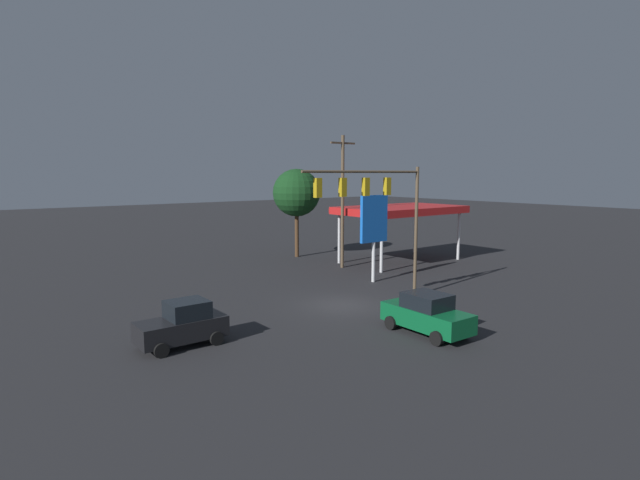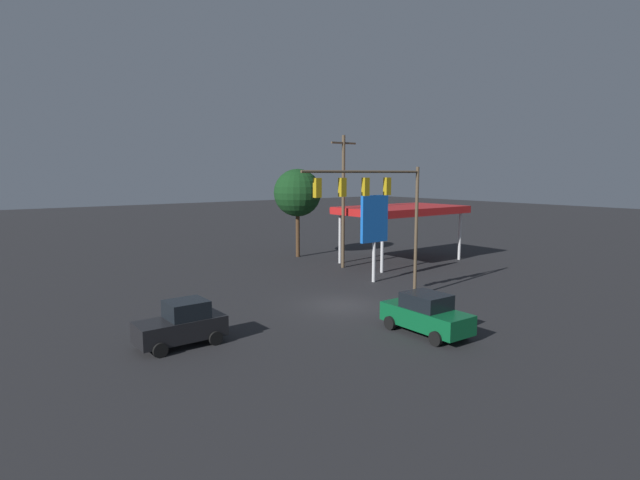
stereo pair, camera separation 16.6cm
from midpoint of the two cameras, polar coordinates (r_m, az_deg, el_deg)
name	(u,v)px [view 2 (the right image)]	position (r m, az deg, el deg)	size (l,w,h in m)	color
ground_plane	(341,305)	(28.88, 2.59, -7.42)	(200.00, 200.00, 0.00)	#262628
traffic_signal_assembly	(376,200)	(28.27, 6.64, 4.59)	(8.61, 0.43, 7.88)	brown
utility_pole	(343,199)	(39.44, 2.80, 4.72)	(2.40, 0.26, 10.43)	brown
gas_station_canopy	(401,211)	(42.88, 9.41, 3.35)	(10.59, 6.26, 4.73)	red
price_sign	(374,222)	(34.37, 6.37, 2.07)	(2.34, 0.27, 6.02)	silver
hatchback_crossing	(182,324)	(22.90, -15.30, -9.27)	(3.81, 1.97, 1.97)	black
sedan_waiting	(426,314)	(24.16, 12.21, -8.26)	(2.16, 4.45, 1.93)	#0C592D
street_tree	(298,193)	(44.68, -2.48, 5.39)	(4.24, 4.24, 7.90)	#4C331E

